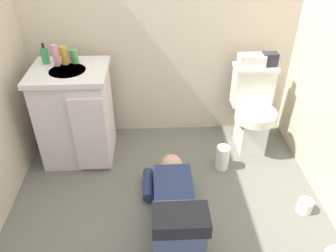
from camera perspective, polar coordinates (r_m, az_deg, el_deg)
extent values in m
cube|color=#616157|center=(2.60, -0.18, -13.23)|extent=(2.83, 2.98, 0.04)
cube|color=beige|center=(2.87, -1.24, 20.24)|extent=(2.49, 0.08, 2.40)
cube|color=silver|center=(3.08, 13.99, -0.58)|extent=(0.22, 0.30, 0.38)
cylinder|color=silver|center=(2.93, 14.78, 1.80)|extent=(0.35, 0.35, 0.08)
cube|color=silver|center=(3.00, 14.31, 6.50)|extent=(0.34, 0.17, 0.34)
cube|color=silver|center=(2.92, 14.83, 9.70)|extent=(0.36, 0.19, 0.03)
cube|color=silver|center=(2.90, -15.42, 1.61)|extent=(0.56, 0.48, 0.78)
cube|color=silver|center=(2.71, -16.73, 8.92)|extent=(0.60, 0.52, 0.04)
cylinder|color=silver|center=(2.70, -16.80, 8.64)|extent=(0.28, 0.28, 0.05)
cube|color=silver|center=(2.67, -13.16, -1.59)|extent=(0.26, 0.03, 0.66)
cylinder|color=silver|center=(2.81, -16.41, 11.44)|extent=(0.02, 0.02, 0.10)
cube|color=navy|center=(2.51, 0.98, -11.95)|extent=(0.29, 0.52, 0.17)
sphere|color=tan|center=(2.74, 0.54, -6.82)|extent=(0.19, 0.19, 0.19)
cube|color=#4E5C82|center=(2.20, 1.62, -17.00)|extent=(0.31, 0.28, 0.20)
cube|color=#4E5C82|center=(2.02, 1.98, -17.97)|extent=(0.31, 0.12, 0.32)
cube|color=black|center=(1.86, 2.20, -15.77)|extent=(0.31, 0.19, 0.09)
cylinder|color=navy|center=(2.64, -3.44, -9.94)|extent=(0.08, 0.30, 0.08)
cube|color=silver|center=(2.88, 14.15, 10.88)|extent=(0.22, 0.11, 0.10)
cube|color=#26262D|center=(2.93, 17.03, 10.88)|extent=(0.12, 0.09, 0.11)
cylinder|color=#349C5C|center=(2.84, -20.34, 11.24)|extent=(0.06, 0.06, 0.13)
cylinder|color=black|center=(2.81, -20.68, 12.79)|extent=(0.02, 0.02, 0.04)
cylinder|color=pink|center=(2.76, -18.69, 11.41)|extent=(0.05, 0.05, 0.17)
cylinder|color=gold|center=(2.78, -17.36, 11.50)|extent=(0.06, 0.06, 0.14)
cylinder|color=#4DA052|center=(2.78, -15.68, 11.40)|extent=(0.05, 0.05, 0.11)
cylinder|color=white|center=(2.84, 9.32, -5.36)|extent=(0.11, 0.11, 0.22)
cylinder|color=white|center=(2.69, 22.41, -12.52)|extent=(0.11, 0.11, 0.10)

